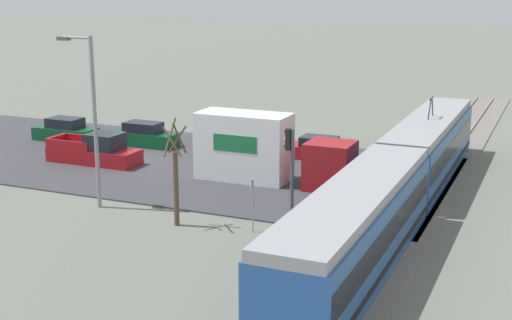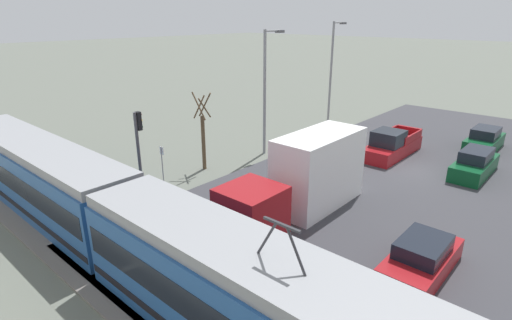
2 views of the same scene
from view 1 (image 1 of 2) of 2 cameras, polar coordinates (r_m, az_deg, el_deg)
The scene contains 13 objects.
ground_plane at distance 45.88m, azimuth -9.39°, elevation 0.09°, with size 320.00×320.00×0.00m, color #60665B.
road_surface at distance 45.87m, azimuth -9.39°, elevation 0.14°, with size 16.31×38.51×0.08m.
rail_bed at distance 39.45m, azimuth 12.71°, elevation -2.31°, with size 68.17×4.40×0.22m.
light_rail_tram at distance 34.64m, azimuth 11.38°, elevation -1.64°, with size 30.48×2.82×4.51m.
box_truck at distance 39.57m, azimuth 0.64°, elevation 0.75°, with size 2.36×8.94×3.77m.
pickup_truck at distance 44.89m, azimuth -12.70°, elevation 0.67°, with size 1.99×5.88×1.92m.
sedan_car_0 at distance 51.83m, azimuth -14.99°, elevation 2.24°, with size 1.84×4.52×1.61m.
sedan_car_1 at distance 45.10m, azimuth 5.07°, elevation 0.84°, with size 1.82×4.31×1.40m.
sedan_car_2 at distance 49.13m, azimuth -9.00°, elevation 1.92°, with size 1.73×4.76×1.61m.
traffic_light_pole at distance 31.13m, azimuth 2.78°, elevation -0.48°, with size 0.28×0.47×4.78m.
street_tree at distance 32.61m, azimuth -6.44°, elevation -1.46°, with size 1.17×0.97×4.95m.
street_lamp_mid_block at distance 35.49m, azimuth -13.05°, elevation 3.86°, with size 0.36×1.95×8.47m.
no_parking_sign at distance 31.75m, azimuth -0.27°, elevation -3.23°, with size 0.32×0.08×2.47m.
Camera 1 is at (37.31, 24.36, 10.93)m, focal length 50.00 mm.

